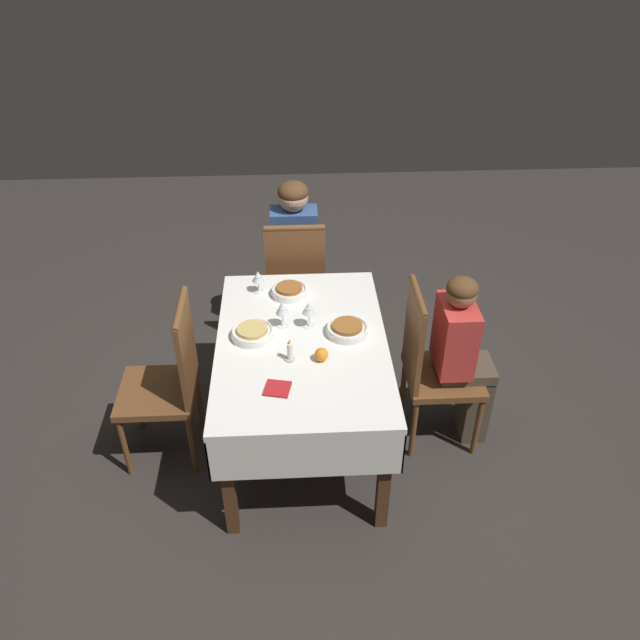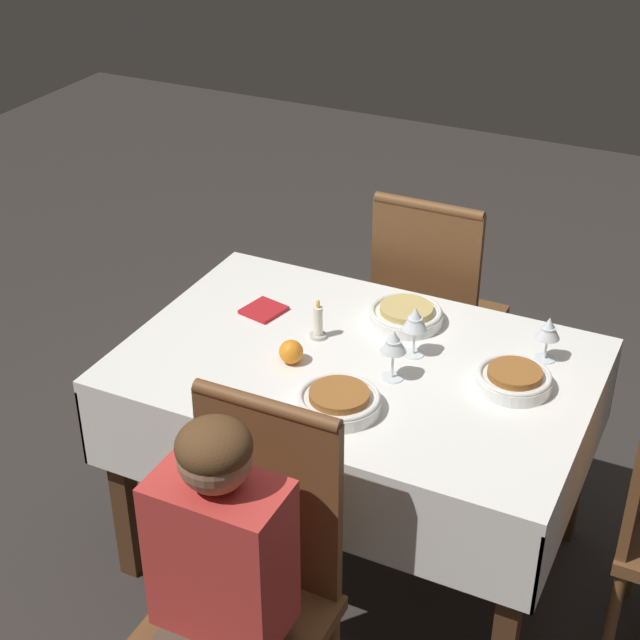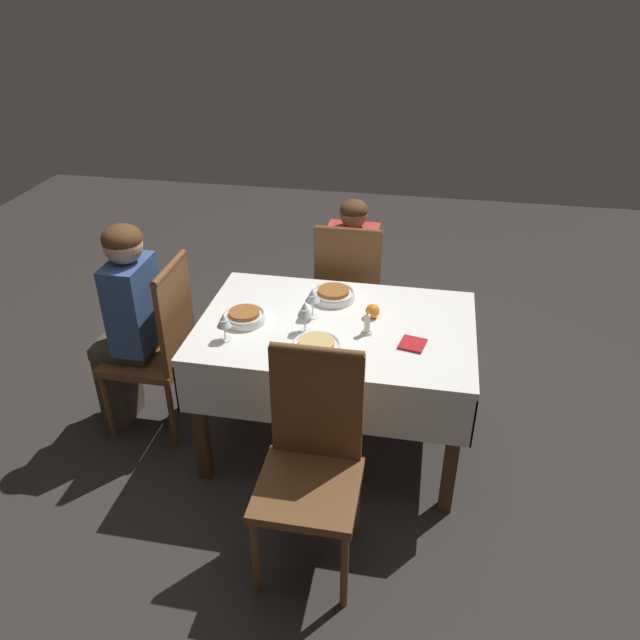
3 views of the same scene
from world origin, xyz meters
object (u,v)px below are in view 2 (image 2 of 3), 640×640
dining_table (357,388)px  bowl_east (514,379)px  person_child_red (210,613)px  napkin_red_folded (264,310)px  wine_glass_north (415,320)px  bowl_south (339,401)px  candle_centerpiece (318,324)px  wine_glass_south (393,343)px  wine_glass_east (549,330)px  orange_fruit (291,352)px  bowl_north (406,315)px  chair_north (433,310)px  chair_south (249,581)px

dining_table → bowl_east: size_ratio=6.42×
person_child_red → napkin_red_folded: size_ratio=7.71×
dining_table → wine_glass_north: bearing=35.8°
bowl_south → napkin_red_folded: bearing=139.4°
candle_centerpiece → dining_table: bearing=-21.6°
dining_table → wine_glass_south: size_ratio=8.63×
wine_glass_east → orange_fruit: 0.73m
bowl_south → orange_fruit: (-0.22, 0.15, 0.01)m
bowl_east → bowl_north: (-0.39, 0.20, -0.00)m
chair_north → orange_fruit: chair_north is taller
person_child_red → bowl_north: (0.01, 1.13, 0.18)m
chair_north → wine_glass_north: size_ratio=6.35×
chair_north → candle_centerpiece: chair_north is taller
wine_glass_east → candle_centerpiece: bearing=-164.8°
chair_south → wine_glass_east: chair_south is taller
dining_table → bowl_east: (0.44, 0.06, 0.13)m
bowl_east → orange_fruit: size_ratio=2.97×
dining_table → bowl_south: size_ratio=5.95×
candle_centerpiece → chair_north: bearing=78.0°
dining_table → napkin_red_folded: (-0.37, 0.12, 0.11)m
chair_south → napkin_red_folded: size_ratio=7.14×
bowl_north → napkin_red_folded: bearing=-162.6°
bowl_south → wine_glass_north: wine_glass_north is taller
wine_glass_north → candle_centerpiece: wine_glass_north is taller
wine_glass_east → orange_fruit: wine_glass_east is taller
bowl_north → wine_glass_north: size_ratio=1.43×
bowl_north → bowl_south: bearing=-89.3°
dining_table → bowl_north: bearing=79.5°
wine_glass_east → wine_glass_north: 0.37m
dining_table → bowl_east: 0.46m
chair_south → bowl_east: chair_south is taller
dining_table → bowl_south: bearing=-77.5°
candle_centerpiece → person_child_red: bearing=-78.6°
wine_glass_south → person_child_red: bearing=-96.2°
candle_centerpiece → bowl_south: bearing=-55.4°
person_child_red → bowl_north: 1.15m
dining_table → napkin_red_folded: napkin_red_folded is taller
chair_north → person_child_red: person_child_red is taller
chair_south → wine_glass_east: (0.45, 0.94, 0.31)m
bowl_east → bowl_south: bearing=-142.1°
wine_glass_north → napkin_red_folded: (-0.50, 0.03, -0.11)m
person_child_red → orange_fruit: 0.83m
napkin_red_folded → candle_centerpiece: bearing=-16.1°
dining_table → chair_north: (-0.02, 0.71, -0.11)m
wine_glass_east → wine_glass_north: size_ratio=0.88×
dining_table → wine_glass_east: wine_glass_east is taller
bowl_south → candle_centerpiece: (-0.21, 0.30, 0.02)m
wine_glass_east → wine_glass_south: wine_glass_south is taller
chair_south → bowl_south: size_ratio=4.44×
chair_south → chair_north: (-0.05, 1.41, 0.00)m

